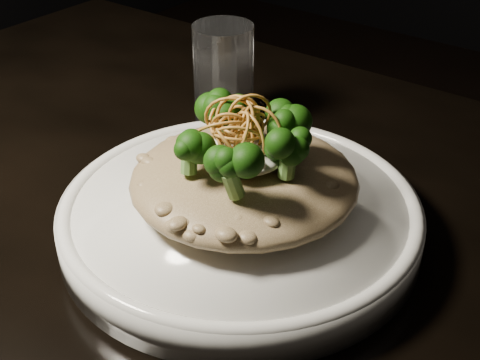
{
  "coord_description": "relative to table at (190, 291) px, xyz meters",
  "views": [
    {
      "loc": [
        0.33,
        -0.36,
        1.1
      ],
      "look_at": [
        0.05,
        0.02,
        0.81
      ],
      "focal_mm": 50.0,
      "sensor_mm": 36.0,
      "label": 1
    }
  ],
  "objects": [
    {
      "name": "risotto",
      "position": [
        0.05,
        0.02,
        0.14
      ],
      "size": [
        0.19,
        0.19,
        0.04
      ],
      "primitive_type": "ellipsoid",
      "color": "brown",
      "rests_on": "plate"
    },
    {
      "name": "drinking_glass",
      "position": [
        -0.09,
        0.17,
        0.14
      ],
      "size": [
        0.08,
        0.08,
        0.12
      ],
      "primitive_type": "cylinder",
      "rotation": [
        0.0,
        0.0,
        -0.27
      ],
      "color": "silver",
      "rests_on": "table"
    },
    {
      "name": "cheese",
      "position": [
        0.05,
        0.01,
        0.17
      ],
      "size": [
        0.07,
        0.07,
        0.02
      ],
      "primitive_type": "ellipsoid",
      "color": "white",
      "rests_on": "risotto"
    },
    {
      "name": "plate",
      "position": [
        0.05,
        0.02,
        0.1
      ],
      "size": [
        0.31,
        0.31,
        0.03
      ],
      "primitive_type": "cylinder",
      "color": "white",
      "rests_on": "table"
    },
    {
      "name": "shallots",
      "position": [
        0.05,
        0.02,
        0.2
      ],
      "size": [
        0.06,
        0.06,
        0.04
      ],
      "primitive_type": null,
      "color": "#8C5F1D",
      "rests_on": "cheese"
    },
    {
      "name": "broccoli",
      "position": [
        0.05,
        0.01,
        0.18
      ],
      "size": [
        0.13,
        0.13,
        0.05
      ],
      "primitive_type": null,
      "color": "black",
      "rests_on": "risotto"
    },
    {
      "name": "table",
      "position": [
        0.0,
        0.0,
        0.0
      ],
      "size": [
        1.1,
        0.8,
        0.75
      ],
      "color": "black",
      "rests_on": "ground"
    }
  ]
}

